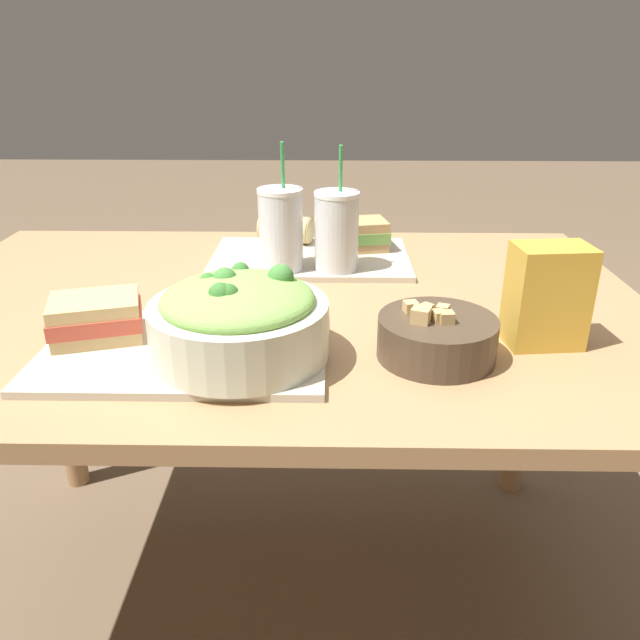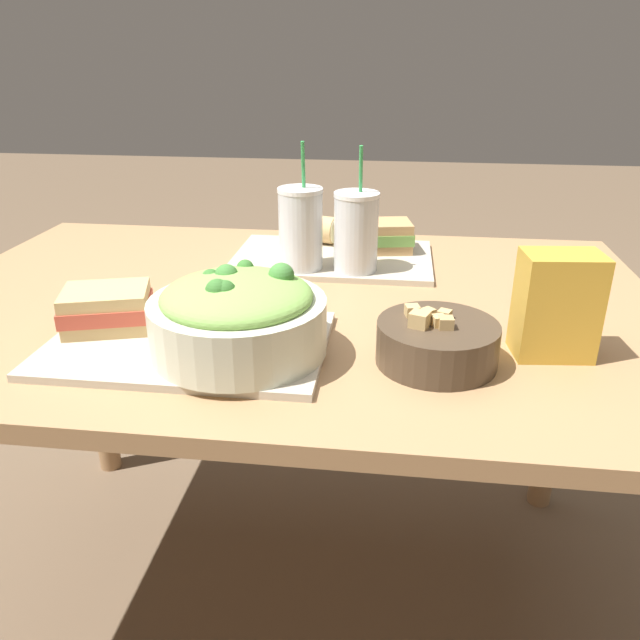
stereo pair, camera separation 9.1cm
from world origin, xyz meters
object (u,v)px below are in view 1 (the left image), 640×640
Objects in this scene: baguette_near at (218,302)px; salad_bowl at (239,318)px; soup_bowl at (437,336)px; napkin_folded at (217,298)px; drink_cup_dark at (281,232)px; baguette_far at (287,229)px; sandwich_near at (96,318)px; drink_cup_red at (337,234)px; sandwich_far at (357,235)px; chip_bag at (547,296)px.

salad_bowl is at bearing 176.00° from baguette_near.
soup_bowl reaches higher than napkin_folded.
soup_bowl is at bearing 3.89° from salad_bowl.
drink_cup_dark is (-0.25, 0.36, 0.05)m from soup_bowl.
baguette_far is (-0.25, 0.55, 0.01)m from soup_bowl.
salad_bowl reaches higher than sandwich_near.
soup_bowl is at bearing -68.34° from drink_cup_red.
soup_bowl is at bearing -134.25° from baguette_near.
baguette_near and baguette_far have the same top height.
drink_cup_red is at bearing 25.33° from sandwich_near.
baguette_far is 0.19m from drink_cup_dark.
sandwich_far is (0.19, 0.52, -0.02)m from salad_bowl.
salad_bowl is 0.14m from baguette_near.
baguette_near is 0.46m from sandwich_far.
baguette_near is 0.93× the size of chip_bag.
drink_cup_red is 0.27m from napkin_folded.
sandwich_near is 0.58m from baguette_far.
drink_cup_red is at bearing 32.19° from napkin_folded.
salad_bowl is 0.57m from baguette_far.
drink_cup_dark is at bearing 137.81° from chip_bag.
sandwich_near is 1.01× the size of chip_bag.
baguette_near is at bearing 112.86° from salad_bowl.
soup_bowl is at bearing -20.48° from sandwich_near.
napkin_folded is (-0.22, -0.14, -0.08)m from drink_cup_red.
drink_cup_red is at bearing 111.66° from soup_bowl.
sandwich_far is 0.58× the size of drink_cup_dark.
soup_bowl is 1.11× the size of sandwich_near.
soup_bowl is 0.18m from chip_bag.
baguette_near is 0.71× the size of napkin_folded.
drink_cup_dark is 0.53m from chip_bag.
sandwich_near is at bearing 85.64° from baguette_near.
sandwich_near reaches higher than baguette_near.
chip_bag is at bearing 8.71° from salad_bowl.
sandwich_far is 0.71× the size of napkin_folded.
sandwich_far is (0.41, 0.47, 0.00)m from sandwich_near.
baguette_far is 0.83× the size of chip_bag.
salad_bowl is at bearing -165.84° from baguette_far.
sandwich_far is at bearing 41.67° from drink_cup_dark.
napkin_folded is (-0.11, -0.33, -0.04)m from baguette_far.
drink_cup_red is (0.11, -0.19, 0.04)m from baguette_far.
sandwich_near is 1.09× the size of baguette_near.
sandwich_near is 0.19m from baguette_near.
sandwich_far is 0.53m from chip_bag.
soup_bowl reaches higher than baguette_near.
baguette_far is (0.03, 0.57, -0.03)m from salad_bowl.
soup_bowl is 0.61m from baguette_far.
chip_bag reaches higher than sandwich_near.
napkin_folded is (-0.36, 0.23, -0.03)m from soup_bowl.
soup_bowl is 0.70× the size of drink_cup_dark.
sandwich_near is 1.22× the size of baguette_far.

